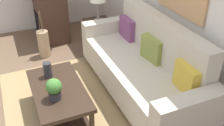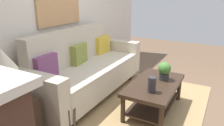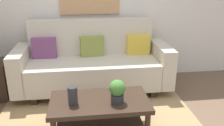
{
  "view_description": "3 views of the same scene",
  "coord_description": "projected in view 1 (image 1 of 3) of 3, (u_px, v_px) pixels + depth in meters",
  "views": [
    {
      "loc": [
        2.64,
        -0.14,
        2.36
      ],
      "look_at": [
        0.07,
        0.97,
        0.65
      ],
      "focal_mm": 42.86,
      "sensor_mm": 36.0,
      "label": 1
    },
    {
      "loc": [
        -2.64,
        -0.5,
        1.62
      ],
      "look_at": [
        0.03,
        0.98,
        0.61
      ],
      "focal_mm": 33.84,
      "sensor_mm": 36.0,
      "label": 2
    },
    {
      "loc": [
        -0.16,
        -2.13,
        1.76
      ],
      "look_at": [
        0.25,
        1.03,
        0.59
      ],
      "focal_mm": 39.4,
      "sensor_mm": 36.0,
      "label": 3
    }
  ],
  "objects": [
    {
      "name": "potted_plant_tabletop",
      "position": [
        54.0,
        89.0,
        2.96
      ],
      "size": [
        0.18,
        0.18,
        0.26
      ],
      "color": "#2D2D33",
      "rests_on": "coffee_table"
    },
    {
      "name": "tabletop_vase",
      "position": [
        48.0,
        70.0,
        3.36
      ],
      "size": [
        0.1,
        0.1,
        0.2
      ],
      "primitive_type": "cylinder",
      "color": "#2D2D33",
      "rests_on": "coffee_table"
    },
    {
      "name": "floor_vase_branch_a",
      "position": [
        41.0,
        22.0,
        4.39
      ],
      "size": [
        0.03,
        0.02,
        0.36
      ],
      "primitive_type": "cylinder",
      "rotation": [
        0.03,
        0.06,
        0.0
      ],
      "color": "brown",
      "rests_on": "floor_vase"
    },
    {
      "name": "throw_pillow_olive",
      "position": [
        152.0,
        49.0,
        3.52
      ],
      "size": [
        0.37,
        0.17,
        0.32
      ],
      "primitive_type": "cube",
      "rotation": [
        0.0,
        0.0,
        0.14
      ],
      "color": "olive",
      "rests_on": "couch"
    },
    {
      "name": "coffee_table",
      "position": [
        59.0,
        96.0,
        3.27
      ],
      "size": [
        1.1,
        0.6,
        0.43
      ],
      "color": "#332319",
      "rests_on": "ground_plane"
    },
    {
      "name": "side_table",
      "position": [
        99.0,
        35.0,
        4.81
      ],
      "size": [
        0.44,
        0.44,
        0.56
      ],
      "primitive_type": "cube",
      "color": "#332319",
      "rests_on": "ground_plane"
    },
    {
      "name": "throw_pillow_mustard",
      "position": [
        187.0,
        78.0,
        2.95
      ],
      "size": [
        0.37,
        0.15,
        0.32
      ],
      "primitive_type": "cube",
      "rotation": [
        0.0,
        0.0,
        -0.07
      ],
      "color": "gold",
      "rests_on": "couch"
    },
    {
      "name": "floor_vase_branch_b",
      "position": [
        41.0,
        21.0,
        4.42
      ],
      "size": [
        0.04,
        0.03,
        0.36
      ],
      "primitive_type": "cylinder",
      "rotation": [
        0.04,
        -0.07,
        0.0
      ],
      "color": "brown",
      "rests_on": "floor_vase"
    },
    {
      "name": "fireplace",
      "position": [
        50.0,
        9.0,
        5.11
      ],
      "size": [
        1.02,
        0.58,
        1.16
      ],
      "color": "#472D23",
      "rests_on": "ground_plane"
    },
    {
      "name": "ground_plane",
      "position": [
        39.0,
        120.0,
        3.34
      ],
      "size": [
        9.78,
        9.78,
        0.0
      ],
      "primitive_type": "plane",
      "color": "brown"
    },
    {
      "name": "floor_vase",
      "position": [
        44.0,
        44.0,
        4.62
      ],
      "size": [
        0.2,
        0.2,
        0.47
      ],
      "primitive_type": "cylinder",
      "color": "tan",
      "rests_on": "ground_plane"
    },
    {
      "name": "area_rug",
      "position": [
        77.0,
        110.0,
        3.51
      ],
      "size": [
        2.52,
        1.78,
        0.01
      ],
      "primitive_type": "cube",
      "color": "#A38456",
      "rests_on": "ground_plane"
    },
    {
      "name": "floor_vase_branch_c",
      "position": [
        39.0,
        22.0,
        4.41
      ],
      "size": [
        0.05,
        0.03,
        0.36
      ],
      "primitive_type": "cylinder",
      "rotation": [
        -0.04,
        0.1,
        0.0
      ],
      "color": "brown",
      "rests_on": "floor_vase"
    },
    {
      "name": "couch",
      "position": [
        143.0,
        67.0,
        3.61
      ],
      "size": [
        2.33,
        0.84,
        1.08
      ],
      "color": "beige",
      "rests_on": "ground_plane"
    },
    {
      "name": "throw_pillow_plum",
      "position": [
        128.0,
        28.0,
        4.1
      ],
      "size": [
        0.36,
        0.12,
        0.32
      ],
      "primitive_type": "cube",
      "rotation": [
        0.0,
        0.0,
        0.01
      ],
      "color": "#7A4270",
      "rests_on": "couch"
    }
  ]
}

